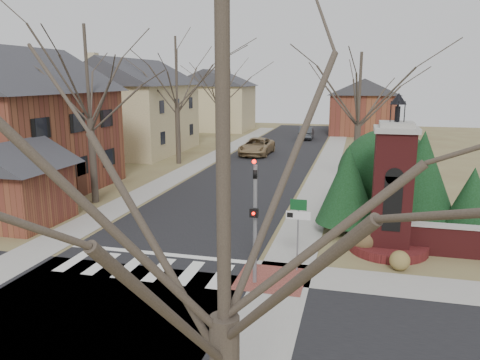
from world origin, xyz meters
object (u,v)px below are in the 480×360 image
(sign_post, at_px, (298,221))
(brick_gate_monument, at_px, (391,200))
(distant_car, at_px, (306,133))
(pickup_truck, at_px, (257,146))
(traffic_signal_pole, at_px, (255,212))

(sign_post, bearing_deg, brick_gate_monument, 41.42)
(distant_car, bearing_deg, brick_gate_monument, 99.85)
(brick_gate_monument, distance_m, pickup_truck, 25.47)
(pickup_truck, relative_size, distant_car, 1.27)
(traffic_signal_pole, distance_m, pickup_truck, 28.22)
(traffic_signal_pole, height_order, sign_post, traffic_signal_pole)
(traffic_signal_pole, xyz_separation_m, distant_car, (-2.70, 40.36, -1.86))
(traffic_signal_pole, distance_m, sign_post, 2.02)
(traffic_signal_pole, relative_size, sign_post, 1.64)
(sign_post, height_order, distant_car, sign_post)
(traffic_signal_pole, xyz_separation_m, sign_post, (1.29, 1.41, -0.64))
(traffic_signal_pole, distance_m, distant_car, 40.49)
(pickup_truck, bearing_deg, brick_gate_monument, -64.49)
(sign_post, xyz_separation_m, brick_gate_monument, (3.41, 3.01, 0.22))
(brick_gate_monument, bearing_deg, sign_post, -138.58)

